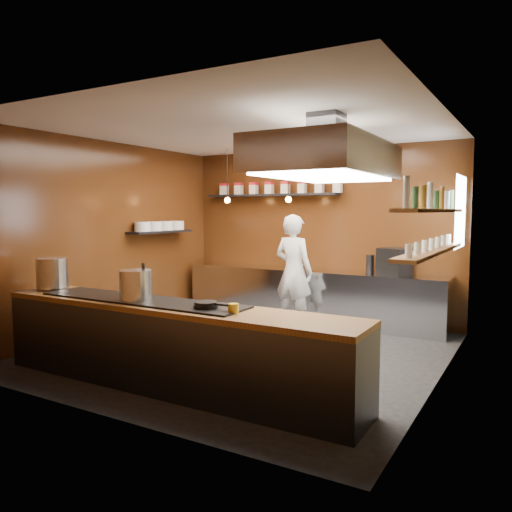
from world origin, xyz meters
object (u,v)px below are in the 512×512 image
Objects in this scene: extractor_hood at (326,158)px; stockpot_large at (52,273)px; espresso_machine at (394,261)px; stockpot_small at (136,285)px; chef at (294,272)px.

extractor_hood reaches higher than stockpot_large.
espresso_machine reaches higher than stockpot_large.
stockpot_small is 4.30m from espresso_machine.
stockpot_small is 0.19× the size of chef.
stockpot_large is at bearing 175.94° from stockpot_small.
stockpot_large reaches higher than stockpot_small.
chef is at bearing 59.07° from stockpot_large.
espresso_machine is 1.61m from chef.
extractor_hood is at bearing -73.87° from espresso_machine.
stockpot_large is at bearing 67.05° from chef.
chef reaches higher than stockpot_small.
extractor_hood is 5.10× the size of stockpot_large.
stockpot_large is 3.67m from chef.
stockpot_small is at bearing 91.55° from chef.
extractor_hood reaches higher than chef.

